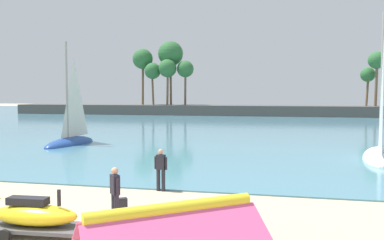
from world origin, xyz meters
TOP-DOWN VIEW (x-y plane):
  - sea at (0.00, 54.49)m, footprint 220.00×95.68m
  - palm_headland at (-1.30, 62.53)m, footprint 85.55×6.91m
  - folded_kite at (3.59, 0.39)m, footprint 5.08×4.80m
  - watercraft_on_trailer at (-0.44, 1.10)m, footprint 2.65×1.24m
  - person_rigging_by_gear at (1.25, 2.56)m, footprint 0.41×0.42m
  - person_at_waterline at (1.45, 6.60)m, footprint 0.54×0.25m
  - backpack_near_kite at (1.01, 3.70)m, footprint 0.37×0.37m
  - sailboat_near_shore at (11.69, 16.25)m, footprint 3.07×6.52m
  - sailboat_mid_bay at (-9.19, 18.82)m, footprint 2.21×5.73m

SIDE VIEW (x-z plane):
  - sea at x=0.00m, z-range 0.00..0.06m
  - backpack_near_kite at x=1.01m, z-range -0.01..0.43m
  - watercraft_on_trailer at x=-0.44m, z-range -0.12..1.16m
  - sailboat_mid_bay at x=-9.19m, z-range -3.27..4.85m
  - folded_kite at x=3.59m, z-range 0.24..1.51m
  - sailboat_near_shore at x=11.69m, z-range -3.67..5.43m
  - person_rigging_by_gear at x=1.25m, z-range 0.06..1.73m
  - person_at_waterline at x=1.45m, z-range 0.06..1.73m
  - palm_headland at x=-1.30m, z-range -3.56..10.00m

